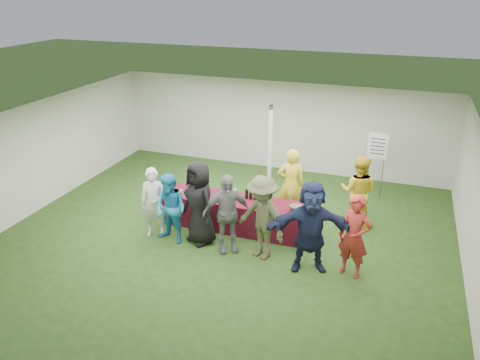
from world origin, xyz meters
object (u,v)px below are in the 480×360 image
(customer_3, at_px, (227,214))
(customer_4, at_px, (262,218))
(staff_pourer, at_px, (291,185))
(customer_6, at_px, (354,237))
(customer_5, at_px, (311,227))
(customer_1, at_px, (171,209))
(serving_table, at_px, (232,213))
(customer_0, at_px, (154,203))
(customer_2, at_px, (200,203))
(wine_list_sign, at_px, (377,151))
(staff_back, at_px, (358,192))
(dump_bucket, at_px, (295,209))

(customer_3, height_order, customer_4, customer_4)
(staff_pourer, xyz_separation_m, customer_6, (1.73, -1.87, -0.06))
(customer_3, xyz_separation_m, customer_5, (1.81, -0.10, 0.07))
(customer_1, relative_size, customer_6, 0.94)
(customer_1, bearing_deg, customer_5, 13.43)
(serving_table, distance_m, customer_5, 2.40)
(customer_0, relative_size, customer_1, 1.02)
(customer_2, bearing_deg, customer_0, -144.21)
(staff_pourer, distance_m, customer_0, 3.24)
(customer_0, bearing_deg, customer_3, -19.26)
(serving_table, bearing_deg, customer_0, -148.64)
(customer_6, bearing_deg, customer_2, -167.19)
(customer_2, relative_size, customer_4, 1.04)
(staff_pourer, bearing_deg, customer_3, 48.94)
(customer_1, xyz_separation_m, customer_5, (3.10, -0.03, 0.15))
(wine_list_sign, xyz_separation_m, customer_6, (-0.07, -3.85, -0.46))
(serving_table, bearing_deg, customer_6, -18.92)
(staff_pourer, relative_size, staff_back, 1.04)
(customer_1, distance_m, customer_4, 2.07)
(customer_1, xyz_separation_m, customer_6, (3.94, 0.05, 0.05))
(serving_table, distance_m, wine_list_sign, 4.22)
(serving_table, xyz_separation_m, customer_4, (1.03, -0.98, 0.54))
(staff_back, xyz_separation_m, customer_5, (-0.67, -2.19, 0.08))
(wine_list_sign, xyz_separation_m, customer_4, (-1.94, -3.84, -0.40))
(customer_0, height_order, customer_2, customer_2)
(serving_table, relative_size, customer_2, 1.89)
(dump_bucket, height_order, staff_back, staff_back)
(dump_bucket, bearing_deg, customer_1, -162.31)
(dump_bucket, bearing_deg, staff_pourer, 109.00)
(staff_pourer, height_order, customer_4, customer_4)
(staff_back, height_order, customer_2, customer_2)
(customer_6, bearing_deg, customer_3, -164.67)
(customer_0, distance_m, customer_6, 4.42)
(customer_2, bearing_deg, staff_pourer, 77.36)
(staff_pourer, relative_size, customer_5, 0.95)
(customer_1, relative_size, customer_3, 0.91)
(staff_back, bearing_deg, customer_6, 98.98)
(wine_list_sign, distance_m, customer_0, 5.89)
(customer_0, height_order, customer_5, customer_5)
(staff_pourer, xyz_separation_m, customer_4, (-0.14, -1.86, 0.01))
(customer_1, height_order, customer_4, customer_4)
(staff_pourer, xyz_separation_m, customer_1, (-2.21, -1.92, -0.11))
(staff_pourer, distance_m, customer_2, 2.35)
(staff_back, relative_size, customer_6, 1.02)
(staff_back, bearing_deg, customer_1, 34.21)
(wine_list_sign, bearing_deg, customer_1, -135.75)
(serving_table, height_order, customer_2, customer_2)
(staff_pourer, xyz_separation_m, customer_5, (0.89, -1.95, 0.04))
(serving_table, xyz_separation_m, customer_1, (-1.04, -1.05, 0.42))
(customer_1, bearing_deg, customer_3, 16.91)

